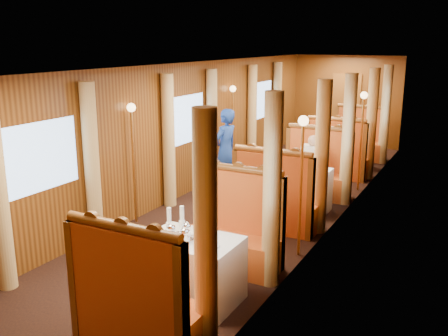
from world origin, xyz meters
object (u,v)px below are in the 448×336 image
Objects in this scene: banquette_near_fwd at (137,307)px; teapot_right at (185,237)px; fruit_plate at (209,244)px; steward at (225,150)px; tea_tray at (178,239)px; banquette_mid_aft at (316,174)px; banquette_mid_fwd at (275,204)px; table_far at (348,151)px; teapot_left at (171,233)px; banquette_near_aft at (233,236)px; banquette_far_fwd at (337,158)px; table_near at (192,270)px; rose_vase_mid at (297,159)px; teapot_back at (187,231)px; passenger at (312,161)px; table_mid at (297,190)px; rose_vase_far at (350,128)px; banquette_far_aft at (359,142)px.

teapot_right is (-0.01, 0.88, 0.39)m from banquette_near_fwd.
banquette_near_fwd is 1.03m from fruit_plate.
steward reaches higher than teapot_right.
banquette_mid_aft is at bearing 88.37° from tea_tray.
table_far is (0.00, 4.51, -0.05)m from banquette_mid_fwd.
fruit_plate is (0.27, -4.60, 0.35)m from banquette_mid_aft.
steward is at bearing 107.65° from teapot_right.
teapot_left is (-0.21, -2.57, 0.39)m from banquette_mid_fwd.
banquette_far_fwd is at bearing 90.00° from banquette_near_aft.
steward is (-1.69, -0.48, 0.39)m from banquette_mid_aft.
rose_vase_mid is at bearing 90.40° from table_near.
banquette_near_fwd is 1.03m from teapot_left.
teapot_right is (-0.01, -2.62, 0.39)m from banquette_mid_fwd.
steward reaches higher than teapot_back.
table_far is at bearing 90.00° from banquette_near_fwd.
table_near is at bearing -90.00° from passenger.
banquette_far_fwd is (0.00, 5.99, 0.05)m from table_near.
table_far is at bearing 89.61° from rose_vase_mid.
table_mid is 3.62m from teapot_left.
rose_vase_far is at bearing 161.90° from steward.
banquette_far_fwd is 1.00× the size of banquette_far_aft.
rose_vase_far is (0.01, 7.13, 0.11)m from teapot_right.
table_near is 0.46m from teapot_right.
tea_tray is (-0.13, -3.58, 0.38)m from table_mid.
banquette_far_fwd is 6.09m from fruit_plate.
rose_vase_mid is at bearing 91.39° from banquette_mid_fwd.
rose_vase_far is 2.76m from passenger.
teapot_back is at bearing 110.97° from teapot_right.
teapot_left is 4.34m from passenger.
banquette_far_fwd is 6.09m from teapot_left.
steward is (-1.69, -1.95, 0.39)m from banquette_far_fwd.
teapot_right is (-0.01, -1.15, 0.39)m from banquette_near_aft.
table_mid and table_far have the same top height.
steward is at bearing 161.49° from rose_vase_mid.
fruit_plate is at bearing -88.12° from banquette_far_aft.
rose_vase_mid is 1.76m from steward.
rose_vase_mid is at bearing 83.21° from steward.
banquette_far_aft is 7.98m from teapot_back.
teapot_left is 7.09m from rose_vase_far.
rose_vase_mid is at bearing 94.17° from teapot_left.
tea_tray is at bearing -88.22° from teapot_back.
banquette_near_aft is 1.05m from teapot_back.
teapot_left is 0.43× the size of rose_vase_far.
teapot_right is at bearing -90.05° from banquette_far_fwd.
steward is at bearing -130.92° from banquette_far_fwd.
banquette_far_fwd is 3.94× the size of tea_tray.
banquette_far_aft reaches higher than rose_vase_far.
banquette_far_aft is 1.76× the size of passenger.
banquette_far_fwd is at bearing 85.59° from teapot_right.
fruit_plate is at bearing -86.49° from passenger.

